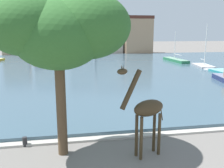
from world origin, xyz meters
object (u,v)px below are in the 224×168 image
sailboat_orange (38,61)px  sailboat_green (174,60)px  sailboat_grey (204,67)px  shade_tree (62,30)px  mooring_bollard (25,142)px  giraffe_statue (146,110)px

sailboat_orange → sailboat_green: (26.15, -3.31, -0.08)m
sailboat_green → sailboat_grey: bearing=-82.6°
shade_tree → mooring_bollard: (-2.14, 1.11, -5.66)m
shade_tree → mooring_bollard: size_ratio=15.23×
giraffe_statue → shade_tree: (-3.71, 0.92, 3.63)m
sailboat_orange → shade_tree: 37.99m
mooring_bollard → shade_tree: bearing=-27.3°
sailboat_orange → mooring_bollard: bearing=-84.6°
sailboat_green → shade_tree: size_ratio=1.23×
giraffe_statue → sailboat_orange: 39.26m
sailboat_grey → shade_tree: size_ratio=0.94×
sailboat_green → mooring_bollard: (-22.75, -32.77, -0.18)m
sailboat_grey → shade_tree: (-21.80, -24.65, 5.58)m
giraffe_statue → sailboat_green: (16.89, 34.80, -1.86)m
giraffe_statue → mooring_bollard: size_ratio=8.95×
giraffe_statue → sailboat_orange: (-9.27, 38.11, -1.77)m
mooring_bollard → sailboat_grey: bearing=44.5°
shade_tree → mooring_bollard: 6.15m
giraffe_statue → sailboat_green: size_ratio=0.48×
shade_tree → sailboat_orange: bearing=98.5°
giraffe_statue → sailboat_grey: bearing=54.7°
giraffe_statue → sailboat_grey: (18.09, 25.57, -1.95)m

